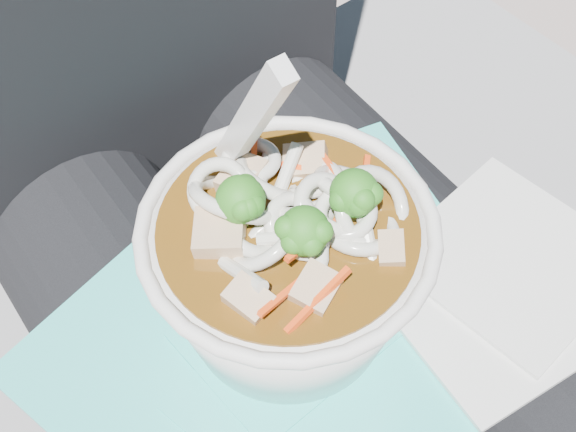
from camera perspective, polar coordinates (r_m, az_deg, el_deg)
stone_ledge at (r=0.95m, az=-3.15°, el=-12.37°), size 1.03×0.56×0.45m
lap at (r=0.62m, az=3.38°, el=-10.61°), size 0.35×0.48×0.16m
person_body at (r=0.63m, az=-1.59°, el=-3.57°), size 0.34×0.94×1.01m
plastic_bag at (r=0.54m, az=-0.07°, el=-5.97°), size 0.34×0.33×0.01m
napkins at (r=0.56m, az=14.95°, el=-4.46°), size 0.18×0.16×0.01m
udon_bowl at (r=0.48m, az=0.05°, el=-3.25°), size 0.19×0.19×0.21m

